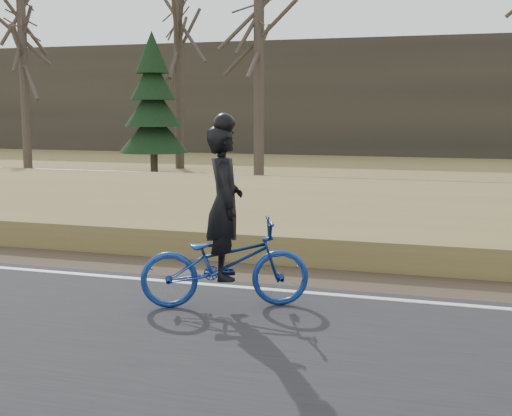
% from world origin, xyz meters
% --- Properties ---
extents(ground, '(120.00, 120.00, 0.00)m').
position_xyz_m(ground, '(0.00, 0.00, 0.00)').
color(ground, olive).
rests_on(ground, ground).
extents(edge_line, '(120.00, 0.12, 0.01)m').
position_xyz_m(edge_line, '(0.00, 0.20, 0.07)').
color(edge_line, silver).
rests_on(edge_line, road).
extents(shoulder, '(120.00, 1.60, 0.04)m').
position_xyz_m(shoulder, '(0.00, 1.20, 0.02)').
color(shoulder, '#473A2B').
rests_on(shoulder, ground).
extents(embankment, '(120.00, 5.00, 0.44)m').
position_xyz_m(embankment, '(0.00, 4.20, 0.22)').
color(embankment, olive).
rests_on(embankment, ground).
extents(ballast, '(120.00, 3.00, 0.45)m').
position_xyz_m(ballast, '(0.00, 8.00, 0.23)').
color(ballast, slate).
rests_on(ballast, ground).
extents(railroad, '(120.00, 2.40, 0.29)m').
position_xyz_m(railroad, '(0.00, 8.00, 0.53)').
color(railroad, black).
rests_on(railroad, ballast).
extents(treeline_backdrop, '(120.00, 4.00, 6.00)m').
position_xyz_m(treeline_backdrop, '(0.00, 30.00, 3.00)').
color(treeline_backdrop, '#383328').
rests_on(treeline_backdrop, ground).
extents(cyclist, '(2.13, 1.44, 2.32)m').
position_xyz_m(cyclist, '(2.01, -0.71, 0.79)').
color(cyclist, navy).
rests_on(cyclist, road).
extents(bare_tree_far_left, '(0.36, 0.36, 7.58)m').
position_xyz_m(bare_tree_far_left, '(-12.18, 15.19, 3.79)').
color(bare_tree_far_left, '#483D34').
rests_on(bare_tree_far_left, ground).
extents(bare_tree_left, '(0.36, 0.36, 9.12)m').
position_xyz_m(bare_tree_left, '(-7.00, 18.15, 4.56)').
color(bare_tree_left, '#483D34').
rests_on(bare_tree_left, ground).
extents(bare_tree_near_left, '(0.36, 0.36, 6.84)m').
position_xyz_m(bare_tree_near_left, '(-2.56, 14.87, 3.42)').
color(bare_tree_near_left, '#483D34').
rests_on(bare_tree_near_left, ground).
extents(conifer, '(2.60, 2.60, 5.28)m').
position_xyz_m(conifer, '(-6.97, 15.72, 2.50)').
color(conifer, '#483D34').
rests_on(conifer, ground).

